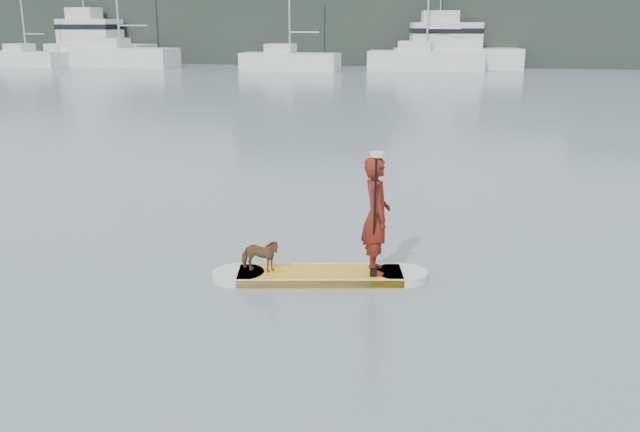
% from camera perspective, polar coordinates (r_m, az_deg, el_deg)
% --- Properties ---
extents(ground, '(140.00, 140.00, 0.00)m').
position_cam_1_polar(ground, '(12.21, -9.03, -3.05)').
color(ground, slate).
rests_on(ground, ground).
extents(paddleboard, '(3.25, 1.32, 0.12)m').
position_cam_1_polar(paddleboard, '(10.93, 0.00, -4.75)').
color(paddleboard, yellow).
rests_on(paddleboard, ground).
extents(paddler, '(0.59, 0.74, 1.78)m').
position_cam_1_polar(paddler, '(10.68, 4.52, 0.06)').
color(paddler, maroon).
rests_on(paddler, paddleboard).
extents(white_cap, '(0.22, 0.22, 0.07)m').
position_cam_1_polar(white_cap, '(10.47, 4.63, 4.94)').
color(white_cap, silver).
rests_on(white_cap, paddler).
extents(dog, '(0.62, 0.29, 0.52)m').
position_cam_1_polar(dog, '(10.86, -4.83, -3.16)').
color(dog, '#57321D').
rests_on(dog, paddleboard).
extents(paddle, '(0.10, 0.30, 2.00)m').
position_cam_1_polar(paddle, '(10.51, 4.35, -1.41)').
color(paddle, black).
rests_on(paddle, ground).
extents(sailboat_a, '(7.60, 3.75, 10.56)m').
position_cam_1_polar(sailboat_a, '(65.54, -22.44, 11.63)').
color(sailboat_a, white).
rests_on(sailboat_a, ground).
extents(sailboat_b, '(9.83, 3.93, 14.23)m').
position_cam_1_polar(sailboat_b, '(62.55, -15.72, 12.31)').
color(sailboat_b, white).
rests_on(sailboat_b, ground).
extents(sailboat_c, '(7.62, 2.89, 10.77)m').
position_cam_1_polar(sailboat_c, '(55.88, -2.49, 12.34)').
color(sailboat_c, white).
rests_on(sailboat_c, ground).
extents(sailboat_d, '(8.87, 2.78, 13.05)m').
position_cam_1_polar(sailboat_d, '(56.83, 8.43, 12.39)').
color(sailboat_d, white).
rests_on(sailboat_d, ground).
extents(motor_yacht_a, '(10.26, 4.86, 5.92)m').
position_cam_1_polar(motor_yacht_a, '(58.63, 10.52, 13.10)').
color(motor_yacht_a, white).
rests_on(motor_yacht_a, ground).
extents(motor_yacht_b, '(10.02, 4.65, 6.37)m').
position_cam_1_polar(motor_yacht_b, '(67.80, -17.50, 13.06)').
color(motor_yacht_b, white).
rests_on(motor_yacht_b, ground).
extents(shore_mass, '(90.00, 6.00, 6.00)m').
position_cam_1_polar(shore_mass, '(63.95, 8.27, 14.57)').
color(shore_mass, black).
rests_on(shore_mass, ground).
extents(shore_building_west, '(14.00, 4.00, 9.00)m').
position_cam_1_polar(shore_building_west, '(66.35, -0.61, 16.05)').
color(shore_building_west, black).
rests_on(shore_building_west, ground).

